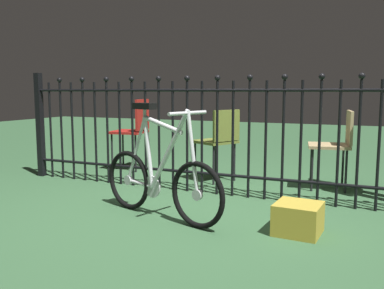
{
  "coord_description": "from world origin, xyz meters",
  "views": [
    {
      "loc": [
        1.37,
        -3.09,
        1.02
      ],
      "look_at": [
        -0.09,
        0.21,
        0.55
      ],
      "focal_mm": 39.09,
      "sensor_mm": 36.0,
      "label": 1
    }
  ],
  "objects_px": {
    "chair_red": "(135,127)",
    "chair_olive": "(219,137)",
    "bicycle": "(160,178)",
    "chair_tan": "(337,141)",
    "display_crate": "(298,218)"
  },
  "relations": [
    {
      "from": "chair_red",
      "to": "chair_olive",
      "type": "distance_m",
      "value": 1.27
    },
    {
      "from": "bicycle",
      "to": "chair_tan",
      "type": "relative_size",
      "value": 1.52
    },
    {
      "from": "bicycle",
      "to": "chair_olive",
      "type": "xyz_separation_m",
      "value": [
        -0.03,
        1.46,
        0.18
      ]
    },
    {
      "from": "bicycle",
      "to": "chair_tan",
      "type": "xyz_separation_m",
      "value": [
        1.19,
        1.62,
        0.18
      ]
    },
    {
      "from": "chair_tan",
      "to": "chair_red",
      "type": "distance_m",
      "value": 2.47
    },
    {
      "from": "chair_tan",
      "to": "chair_olive",
      "type": "relative_size",
      "value": 1.01
    },
    {
      "from": "bicycle",
      "to": "display_crate",
      "type": "bearing_deg",
      "value": 3.5
    },
    {
      "from": "chair_olive",
      "to": "display_crate",
      "type": "relative_size",
      "value": 2.58
    },
    {
      "from": "chair_tan",
      "to": "chair_red",
      "type": "relative_size",
      "value": 0.9
    },
    {
      "from": "chair_red",
      "to": "chair_olive",
      "type": "height_order",
      "value": "chair_red"
    },
    {
      "from": "chair_red",
      "to": "display_crate",
      "type": "relative_size",
      "value": 2.9
    },
    {
      "from": "chair_tan",
      "to": "display_crate",
      "type": "bearing_deg",
      "value": -94.22
    },
    {
      "from": "chair_tan",
      "to": "chair_red",
      "type": "bearing_deg",
      "value": 178.06
    },
    {
      "from": "bicycle",
      "to": "chair_red",
      "type": "relative_size",
      "value": 1.37
    },
    {
      "from": "display_crate",
      "to": "chair_olive",
      "type": "bearing_deg",
      "value": 128.64
    }
  ]
}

